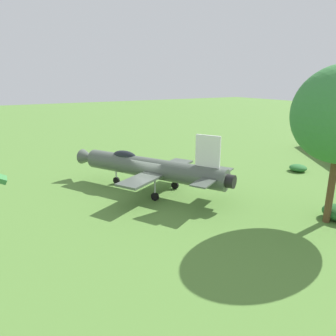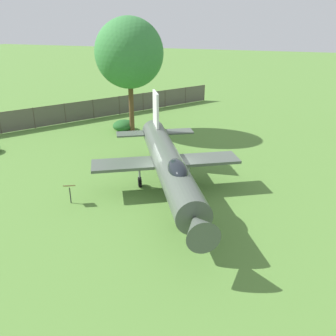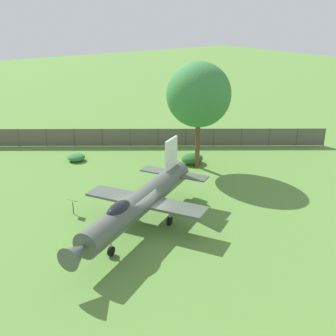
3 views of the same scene
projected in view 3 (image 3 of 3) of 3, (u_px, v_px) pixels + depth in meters
The scene contains 7 objects.
ground_plane at pixel (141, 228), 28.14m from camera, with size 200.00×200.00×0.00m, color #568438.
display_jet at pixel (138, 204), 27.13m from camera, with size 9.11×13.03×4.89m.
shade_tree at pixel (199, 95), 36.56m from camera, with size 5.51×5.59×9.40m.
perimeter_fence at pixel (144, 137), 44.26m from camera, with size 21.71×30.58×1.89m.
shrub_near_fence at pixel (76, 157), 40.30m from camera, with size 1.59×1.62×0.66m.
shrub_by_tree at pixel (192, 159), 39.55m from camera, with size 1.79×2.08×0.93m.
info_plaque at pixel (73, 203), 29.82m from camera, with size 0.71×0.62×1.14m.
Camera 3 is at (21.23, -13.14, 13.68)m, focal length 45.88 mm.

